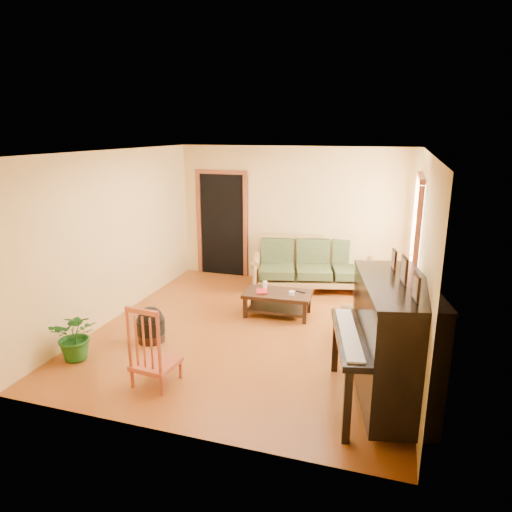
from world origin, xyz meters
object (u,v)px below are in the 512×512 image
(red_chair, at_px, (155,344))
(sofa, at_px, (314,265))
(armchair, at_px, (378,309))
(coffee_table, at_px, (278,304))
(piano, at_px, (392,345))
(potted_plant, at_px, (76,335))
(ceramic_crock, at_px, (386,287))
(footstool, at_px, (151,328))

(red_chair, bearing_deg, sofa, 78.61)
(red_chair, bearing_deg, armchair, 45.27)
(coffee_table, xyz_separation_m, piano, (1.77, -2.04, 0.51))
(red_chair, relative_size, potted_plant, 1.52)
(ceramic_crock, bearing_deg, coffee_table, -135.85)
(piano, bearing_deg, coffee_table, 118.61)
(potted_plant, bearing_deg, armchair, 25.82)
(footstool, bearing_deg, red_chair, -56.86)
(armchair, bearing_deg, ceramic_crock, 105.12)
(potted_plant, bearing_deg, piano, 2.04)
(red_chair, bearing_deg, potted_plant, 175.78)
(sofa, bearing_deg, ceramic_crock, -6.65)
(armchair, xyz_separation_m, potted_plant, (-3.67, -1.77, -0.13))
(red_chair, bearing_deg, coffee_table, 76.29)
(armchair, height_order, piano, piano)
(footstool, distance_m, ceramic_crock, 4.33)
(sofa, bearing_deg, armchair, -70.13)
(armchair, xyz_separation_m, piano, (0.22, -1.64, 0.24))
(armchair, bearing_deg, footstool, -143.91)
(potted_plant, bearing_deg, coffee_table, 45.95)
(coffee_table, xyz_separation_m, footstool, (-1.46, -1.44, -0.00))
(ceramic_crock, bearing_deg, red_chair, -121.78)
(piano, height_order, red_chair, piano)
(coffee_table, height_order, potted_plant, potted_plant)
(red_chair, height_order, ceramic_crock, red_chair)
(sofa, xyz_separation_m, coffee_table, (-0.32, -1.40, -0.29))
(armchair, distance_m, red_chair, 3.12)
(sofa, relative_size, ceramic_crock, 9.78)
(footstool, height_order, ceramic_crock, footstool)
(sofa, distance_m, coffee_table, 1.46)
(coffee_table, height_order, red_chair, red_chair)
(piano, bearing_deg, potted_plant, 169.67)
(sofa, distance_m, ceramic_crock, 1.38)
(piano, height_order, ceramic_crock, piano)
(piano, distance_m, footstool, 3.33)
(coffee_table, distance_m, red_chair, 2.56)
(armchair, distance_m, piano, 1.67)
(coffee_table, relative_size, footstool, 2.69)
(sofa, distance_m, piano, 3.74)
(sofa, xyz_separation_m, footstool, (-1.78, -2.84, -0.29))
(armchair, relative_size, red_chair, 0.91)
(coffee_table, height_order, piano, piano)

